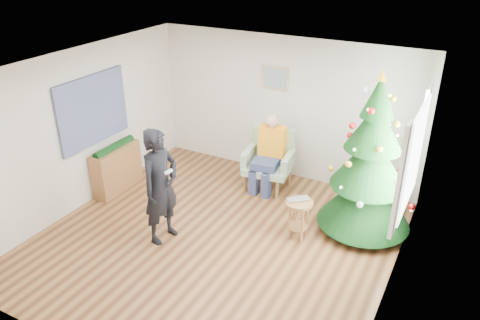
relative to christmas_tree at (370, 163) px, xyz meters
The scene contains 19 objects.
floor 2.56m from the christmas_tree, 144.63° to the right, with size 5.00×5.00×0.00m, color brown.
ceiling 2.71m from the christmas_tree, 144.63° to the right, with size 5.00×5.00×0.00m, color white.
wall_back 2.21m from the christmas_tree, 147.74° to the left, with size 5.00×5.00×0.00m, color silver.
wall_front 4.26m from the christmas_tree, 115.99° to the right, with size 5.00×5.00×0.00m, color silver.
wall_left 4.56m from the christmas_tree, 163.13° to the right, with size 5.00×5.00×0.00m, color silver.
wall_right 1.48m from the christmas_tree, 64.34° to the right, with size 5.00×5.00×0.00m, color silver.
window_panel 0.77m from the christmas_tree, 28.09° to the right, with size 0.04×1.30×1.40m, color white.
curtains 0.75m from the christmas_tree, 29.32° to the right, with size 0.05×1.75×1.50m.
christmas_tree is the anchor object (origin of this frame).
stool 1.33m from the christmas_tree, 140.94° to the right, with size 0.41×0.41×0.61m.
laptop 1.16m from the christmas_tree, 140.94° to the right, with size 0.33×0.22×0.03m, color silver.
armchair 2.08m from the christmas_tree, 163.35° to the left, with size 0.91×0.85×1.04m.
seated_person 1.97m from the christmas_tree, 165.01° to the left, with size 0.50×0.70×1.36m.
standing_man 3.06m from the christmas_tree, 147.77° to the right, with size 0.64×0.42×1.76m, color black.
game_controller 2.91m from the christmas_tree, 145.29° to the right, with size 0.04×0.13×0.04m, color white.
console 4.33m from the christmas_tree, 169.15° to the right, with size 0.30×1.00×0.80m, color brown.
garland 4.28m from the christmas_tree, 169.15° to the right, with size 0.14×0.14×0.90m, color black.
tapestry 4.46m from the christmas_tree, 166.69° to the right, with size 0.03×1.50×1.15m, color black.
framed_picture 2.46m from the christmas_tree, 151.09° to the left, with size 0.52×0.05×0.42m.
Camera 1 is at (3.06, -4.94, 4.17)m, focal length 35.00 mm.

